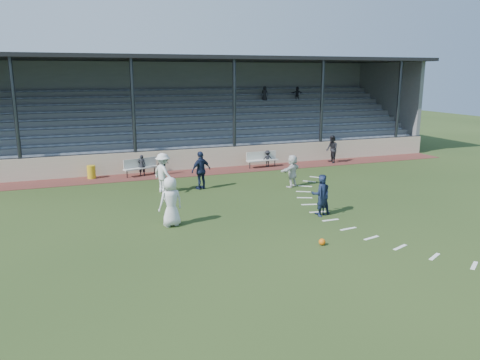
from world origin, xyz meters
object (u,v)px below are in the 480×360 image
at_px(bench_left, 140,165).
at_px(bench_right, 262,158).
at_px(official, 332,149).
at_px(player_white_lead, 171,202).
at_px(trash_bin, 91,172).
at_px(football, 322,242).
at_px(player_navy_lead, 323,196).

height_order(bench_left, bench_right, same).
distance_m(bench_right, official, 4.75).
height_order(bench_right, player_white_lead, player_white_lead).
relative_size(bench_right, trash_bin, 2.85).
distance_m(bench_left, player_white_lead, 9.32).
bearing_deg(trash_bin, bench_left, -2.42).
relative_size(trash_bin, football, 3.13).
distance_m(player_white_lead, player_navy_lead, 6.03).
distance_m(football, player_navy_lead, 3.43).
bearing_deg(player_navy_lead, trash_bin, 100.33).
distance_m(bench_left, trash_bin, 2.64).
xyz_separation_m(football, player_white_lead, (-4.29, 3.75, 0.82)).
height_order(bench_right, player_navy_lead, player_navy_lead).
height_order(bench_left, official, official).
bearing_deg(player_navy_lead, bench_left, 90.59).
xyz_separation_m(football, official, (7.95, 12.65, 0.77)).
relative_size(football, official, 0.13).
relative_size(bench_right, player_white_lead, 1.08).
bearing_deg(player_navy_lead, official, 28.39).
bearing_deg(official, bench_right, -85.01).
bearing_deg(football, bench_right, 75.95).
xyz_separation_m(trash_bin, player_navy_lead, (8.34, -10.26, 0.44)).
bearing_deg(player_white_lead, official, -157.67).
bearing_deg(player_navy_lead, bench_right, 52.39).
distance_m(trash_bin, official, 14.64).
bearing_deg(bench_left, bench_right, -20.97).
bearing_deg(football, trash_bin, 116.85).
distance_m(bench_left, official, 12.00).
bearing_deg(official, player_navy_lead, -25.16).
relative_size(bench_left, official, 1.17).
bearing_deg(bench_right, trash_bin, 174.02).
bearing_deg(bench_right, football, -108.25).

